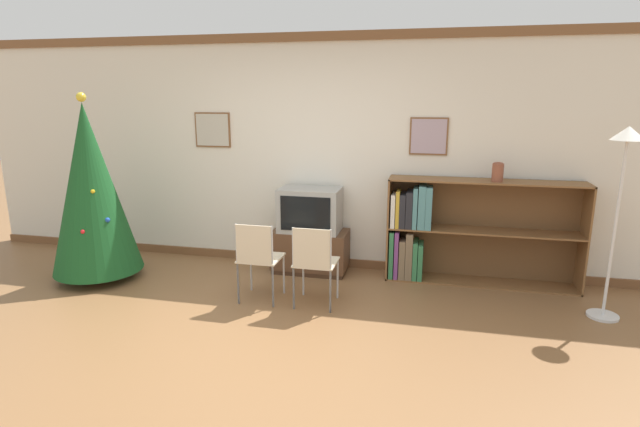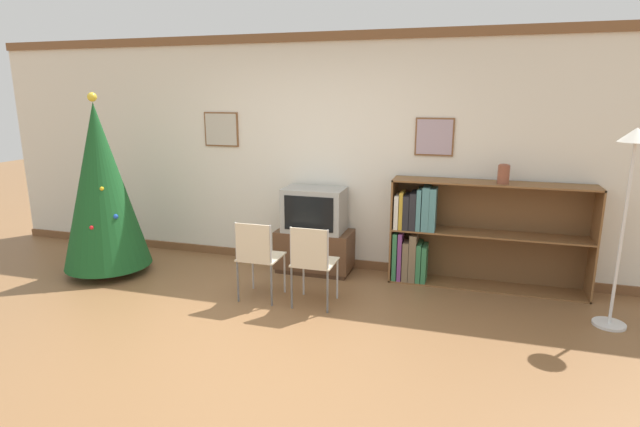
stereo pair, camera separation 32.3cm
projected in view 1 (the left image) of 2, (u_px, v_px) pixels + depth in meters
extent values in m
plane|color=brown|center=(253.00, 348.00, 4.10)|extent=(24.00, 24.00, 0.00)
cube|color=silver|center=(315.00, 154.00, 5.84)|extent=(8.85, 0.08, 2.70)
cube|color=brown|center=(314.00, 36.00, 5.49)|extent=(8.85, 0.03, 0.10)
cube|color=brown|center=(314.00, 260.00, 6.10)|extent=(8.85, 0.03, 0.10)
cube|color=brown|center=(213.00, 130.00, 6.01)|extent=(0.45, 0.02, 0.41)
cube|color=#BCB7A8|center=(212.00, 130.00, 6.00)|extent=(0.41, 0.01, 0.38)
cube|color=brown|center=(429.00, 136.00, 5.46)|extent=(0.41, 0.02, 0.41)
cube|color=#A893A3|center=(429.00, 136.00, 5.45)|extent=(0.38, 0.01, 0.37)
cylinder|color=maroon|center=(100.00, 273.00, 5.65)|extent=(0.36, 0.36, 0.10)
cone|color=#195123|center=(91.00, 189.00, 5.43)|extent=(0.96, 0.96, 1.85)
sphere|color=yellow|center=(81.00, 97.00, 5.20)|extent=(0.10, 0.10, 0.10)
sphere|color=#1E4CB2|center=(107.00, 220.00, 5.30)|extent=(0.06, 0.06, 0.06)
sphere|color=gold|center=(93.00, 191.00, 5.23)|extent=(0.05, 0.05, 0.05)
sphere|color=silver|center=(73.00, 168.00, 5.38)|extent=(0.05, 0.05, 0.05)
sphere|color=#1E4CB2|center=(93.00, 202.00, 5.73)|extent=(0.05, 0.05, 0.05)
sphere|color=red|center=(83.00, 232.00, 5.19)|extent=(0.05, 0.05, 0.05)
cube|color=#412A1A|center=(310.00, 269.00, 5.87)|extent=(0.83, 0.43, 0.05)
cube|color=brown|center=(310.00, 249.00, 5.81)|extent=(0.87, 0.45, 0.44)
cube|color=#9E9E99|center=(310.00, 210.00, 5.70)|extent=(0.69, 0.43, 0.50)
cube|color=black|center=(305.00, 214.00, 5.50)|extent=(0.57, 0.01, 0.39)
cube|color=beige|center=(261.00, 258.00, 4.99)|extent=(0.40, 0.40, 0.02)
cube|color=beige|center=(254.00, 245.00, 4.76)|extent=(0.35, 0.01, 0.38)
cylinder|color=#B2B2B2|center=(251.00, 271.00, 5.25)|extent=(0.02, 0.02, 0.42)
cylinder|color=#B2B2B2|center=(284.00, 274.00, 5.18)|extent=(0.02, 0.02, 0.42)
cylinder|color=#B2B2B2|center=(238.00, 283.00, 4.91)|extent=(0.02, 0.02, 0.42)
cylinder|color=#B2B2B2|center=(273.00, 287.00, 4.83)|extent=(0.02, 0.02, 0.42)
cylinder|color=#B2B2B2|center=(237.00, 265.00, 4.87)|extent=(0.02, 0.02, 0.82)
cylinder|color=#B2B2B2|center=(272.00, 267.00, 4.79)|extent=(0.02, 0.02, 0.82)
cube|color=beige|center=(316.00, 262.00, 4.87)|extent=(0.40, 0.40, 0.02)
cube|color=beige|center=(311.00, 249.00, 4.64)|extent=(0.35, 0.01, 0.38)
cylinder|color=#B2B2B2|center=(303.00, 275.00, 5.13)|extent=(0.02, 0.02, 0.42)
cylinder|color=#B2B2B2|center=(338.00, 278.00, 5.05)|extent=(0.02, 0.02, 0.42)
cylinder|color=#B2B2B2|center=(294.00, 288.00, 4.79)|extent=(0.02, 0.02, 0.42)
cylinder|color=#B2B2B2|center=(330.00, 292.00, 4.71)|extent=(0.02, 0.02, 0.42)
cylinder|color=#B2B2B2|center=(293.00, 269.00, 4.74)|extent=(0.02, 0.02, 0.82)
cylinder|color=#B2B2B2|center=(330.00, 272.00, 4.66)|extent=(0.02, 0.02, 0.82)
cube|color=brown|center=(389.00, 227.00, 5.60)|extent=(0.02, 0.36, 1.14)
cube|color=brown|center=(584.00, 239.00, 5.16)|extent=(0.02, 0.36, 1.14)
cube|color=brown|center=(487.00, 181.00, 5.25)|extent=(2.04, 0.36, 0.02)
cube|color=brown|center=(479.00, 282.00, 5.51)|extent=(2.04, 0.36, 0.02)
cube|color=brown|center=(483.00, 231.00, 5.37)|extent=(2.00, 0.36, 0.02)
cube|color=brown|center=(481.00, 229.00, 5.54)|extent=(2.04, 0.01, 1.14)
cube|color=#337547|center=(392.00, 253.00, 5.60)|extent=(0.05, 0.24, 0.53)
cube|color=#7A3D7F|center=(397.00, 254.00, 5.58)|extent=(0.04, 0.22, 0.54)
cube|color=#756047|center=(402.00, 259.00, 5.57)|extent=(0.07, 0.20, 0.44)
cube|color=#756047|center=(409.00, 255.00, 5.57)|extent=(0.08, 0.25, 0.53)
cube|color=#337547|center=(415.00, 259.00, 5.59)|extent=(0.05, 0.30, 0.43)
cube|color=#337547|center=(420.00, 260.00, 5.56)|extent=(0.05, 0.27, 0.41)
cube|color=silver|center=(394.00, 210.00, 5.49)|extent=(0.05, 0.24, 0.37)
cube|color=gold|center=(398.00, 209.00, 5.46)|extent=(0.04, 0.22, 0.41)
cube|color=#232328|center=(403.00, 210.00, 5.48)|extent=(0.06, 0.27, 0.37)
cube|color=#232328|center=(410.00, 209.00, 5.47)|extent=(0.07, 0.30, 0.40)
cube|color=teal|center=(415.00, 207.00, 5.43)|extent=(0.05, 0.25, 0.45)
cube|color=teal|center=(422.00, 206.00, 5.43)|extent=(0.08, 0.28, 0.47)
cube|color=teal|center=(429.00, 207.00, 5.39)|extent=(0.07, 0.24, 0.46)
cylinder|color=brown|center=(498.00, 173.00, 5.16)|extent=(0.12, 0.12, 0.19)
torus|color=brown|center=(498.00, 164.00, 5.13)|extent=(0.10, 0.10, 0.02)
cylinder|color=silver|center=(602.00, 316.00, 4.66)|extent=(0.28, 0.28, 0.03)
cylinder|color=silver|center=(615.00, 231.00, 4.47)|extent=(0.03, 0.03, 1.62)
cone|color=white|center=(629.00, 133.00, 4.27)|extent=(0.28, 0.28, 0.12)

